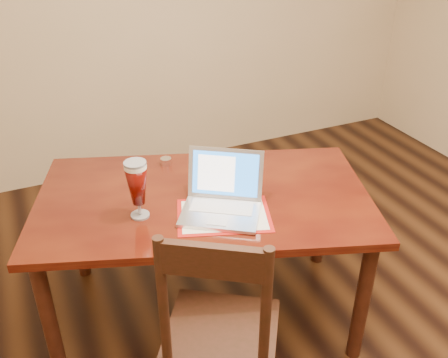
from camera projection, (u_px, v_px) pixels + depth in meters
name	position (u px, v px, depth m)	size (l,w,h in m)	color
room_shell	(401.00, 7.00, 1.63)	(4.51, 5.01, 2.71)	tan
dining_table	(203.00, 210.00, 2.52)	(1.86, 1.41, 1.06)	#521A0B
dining_chair	(220.00, 335.00, 2.05)	(0.63, 0.62, 1.09)	#33160E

